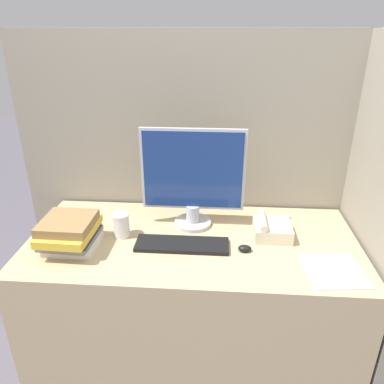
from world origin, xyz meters
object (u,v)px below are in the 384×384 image
(monitor, at_px, (193,180))
(book_stack, at_px, (70,233))
(desk_telephone, at_px, (271,229))
(keyboard, at_px, (182,245))
(mouse, at_px, (245,248))
(coffee_cup, at_px, (121,225))

(monitor, distance_m, book_stack, 0.65)
(book_stack, bearing_deg, desk_telephone, 10.02)
(keyboard, relative_size, desk_telephone, 2.44)
(mouse, height_order, coffee_cup, coffee_cup)
(mouse, xyz_separation_m, book_stack, (-0.83, -0.02, 0.06))
(keyboard, distance_m, desk_telephone, 0.46)
(keyboard, relative_size, book_stack, 1.48)
(keyboard, height_order, coffee_cup, coffee_cup)
(monitor, distance_m, keyboard, 0.34)
(keyboard, xyz_separation_m, book_stack, (-0.53, -0.04, 0.07))
(monitor, relative_size, keyboard, 1.18)
(mouse, distance_m, book_stack, 0.83)
(monitor, bearing_deg, desk_telephone, -13.21)
(coffee_cup, bearing_deg, book_stack, -151.77)
(monitor, height_order, coffee_cup, monitor)
(monitor, xyz_separation_m, keyboard, (-0.04, -0.22, -0.25))
(desk_telephone, bearing_deg, book_stack, -169.98)
(coffee_cup, height_order, book_stack, book_stack)
(book_stack, relative_size, desk_telephone, 1.65)
(keyboard, xyz_separation_m, desk_telephone, (0.44, 0.13, 0.03))
(monitor, distance_m, coffee_cup, 0.43)
(coffee_cup, relative_size, book_stack, 0.41)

